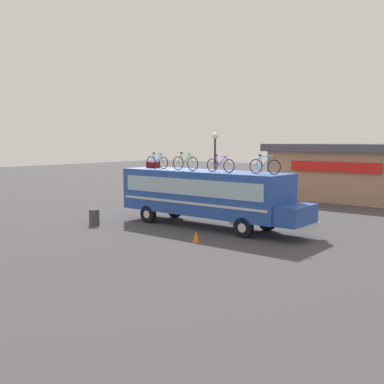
# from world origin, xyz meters

# --- Properties ---
(ground_plane) EXTENTS (120.00, 120.00, 0.00)m
(ground_plane) POSITION_xyz_m (0.00, 0.00, 0.00)
(ground_plane) COLOR #423F44
(bus) EXTENTS (10.83, 2.59, 2.95)m
(bus) POSITION_xyz_m (0.23, 0.00, 1.77)
(bus) COLOR #23479E
(bus) RESTS_ON ground
(luggage_bag_1) EXTENTS (0.70, 0.45, 0.35)m
(luggage_bag_1) POSITION_xyz_m (-3.83, 0.20, 3.12)
(luggage_bag_1) COLOR maroon
(luggage_bag_1) RESTS_ON bus
(rooftop_bicycle_1) EXTENTS (1.64, 0.44, 0.91)m
(rooftop_bicycle_1) POSITION_xyz_m (-3.11, -0.22, 3.33)
(rooftop_bicycle_1) COLOR black
(rooftop_bicycle_1) RESTS_ON bus
(rooftop_bicycle_2) EXTENTS (1.73, 0.44, 0.97)m
(rooftop_bicycle_2) POSITION_xyz_m (-0.86, -0.43, 3.35)
(rooftop_bicycle_2) COLOR black
(rooftop_bicycle_2) RESTS_ON bus
(rooftop_bicycle_3) EXTENTS (1.69, 0.44, 0.89)m
(rooftop_bicycle_3) POSITION_xyz_m (1.40, -0.42, 3.32)
(rooftop_bicycle_3) COLOR black
(rooftop_bicycle_3) RESTS_ON bus
(rooftop_bicycle_4) EXTENTS (1.68, 0.44, 0.92)m
(rooftop_bicycle_4) POSITION_xyz_m (3.74, -0.11, 3.33)
(rooftop_bicycle_4) COLOR black
(rooftop_bicycle_4) RESTS_ON bus
(roadside_building) EXTENTS (11.81, 9.77, 4.27)m
(roadside_building) POSITION_xyz_m (2.01, 17.23, 2.18)
(roadside_building) COLOR tan
(roadside_building) RESTS_ON ground
(trash_bin) EXTENTS (0.55, 0.55, 0.83)m
(trash_bin) POSITION_xyz_m (-4.83, -3.37, 0.41)
(trash_bin) COLOR #3F3F47
(trash_bin) RESTS_ON ground
(traffic_cone) EXTENTS (0.32, 0.32, 0.51)m
(traffic_cone) POSITION_xyz_m (2.12, -3.25, 0.25)
(traffic_cone) COLOR orange
(traffic_cone) RESTS_ON ground
(street_lamp) EXTENTS (0.38, 0.38, 5.00)m
(street_lamp) POSITION_xyz_m (-3.09, 5.27, 3.28)
(street_lamp) COLOR #38383D
(street_lamp) RESTS_ON ground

